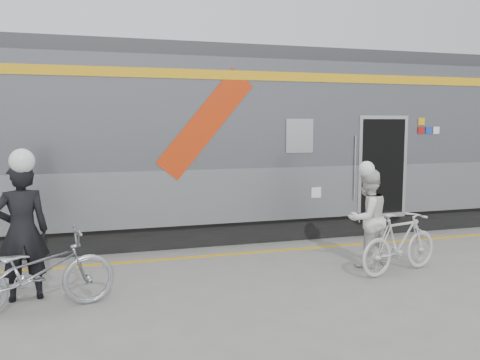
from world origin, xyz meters
name	(u,v)px	position (x,y,z in m)	size (l,w,h in m)	color
ground	(237,292)	(0.00, 0.00, 0.00)	(90.00, 90.00, 0.00)	slate
train	(266,143)	(1.97, 4.19, 2.05)	(24.00, 3.17, 4.10)	black
safety_strip	(205,256)	(0.00, 2.15, 0.00)	(24.00, 0.12, 0.01)	gold
man	(22,232)	(-2.99, 0.61, 0.99)	(0.72, 0.47, 1.98)	black
bicycle_left	(35,272)	(-2.79, 0.06, 0.54)	(0.72, 2.07, 1.09)	#A1A4A8
woman	(367,218)	(2.60, 0.71, 0.85)	(0.83, 0.65, 1.71)	silver
bicycle_right	(400,243)	(2.90, 0.16, 0.52)	(0.49, 1.72, 1.03)	beige
helmet_man	(18,150)	(-2.99, 0.61, 2.15)	(0.34, 0.34, 0.34)	white
helmet_woman	(369,162)	(2.60, 0.71, 1.84)	(0.27, 0.27, 0.27)	white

